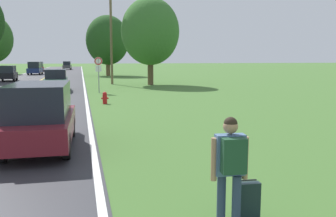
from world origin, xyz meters
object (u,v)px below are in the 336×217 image
at_px(tree_right_cluster, 150,32).
at_px(car_black_suv_mid_far, 8,73).
at_px(car_dark_green_sedan_mid_near, 56,80).
at_px(car_dark_blue_van_receding, 35,68).
at_px(suitcase, 247,201).
at_px(car_maroon_van_approaching, 40,115).
at_px(hitchhiker_person, 231,161).
at_px(tree_far_back, 107,40).
at_px(fire_hydrant, 105,98).
at_px(car_red_van_distant, 39,66).
at_px(traffic_sign, 98,66).
at_px(car_dark_grey_van_horizon, 67,65).

bearing_deg(tree_right_cluster, car_black_suv_mid_far, 147.11).
bearing_deg(car_black_suv_mid_far, car_dark_green_sedan_mid_near, -159.24).
distance_m(car_dark_green_sedan_mid_near, car_dark_blue_van_receding, 31.91).
relative_size(suitcase, car_maroon_van_approaching, 0.15).
xyz_separation_m(hitchhiker_person, tree_far_back, (1.94, 49.98, 4.26)).
bearing_deg(car_maroon_van_approaching, tree_far_back, 174.66).
xyz_separation_m(suitcase, car_dark_green_sedan_mid_near, (-4.41, 24.68, 0.55)).
bearing_deg(tree_right_cluster, car_maroon_van_approaching, -108.13).
height_order(tree_right_cluster, car_black_suv_mid_far, tree_right_cluster).
relative_size(fire_hydrant, car_red_van_distant, 0.15).
relative_size(traffic_sign, car_dark_grey_van_horizon, 0.59).
relative_size(traffic_sign, car_red_van_distant, 0.57).
distance_m(traffic_sign, car_black_suv_mid_far, 19.32).
height_order(hitchhiker_person, car_black_suv_mid_far, car_black_suv_mid_far).
height_order(tree_right_cluster, car_red_van_distant, tree_right_cluster).
height_order(hitchhiker_person, car_dark_grey_van_horizon, car_dark_grey_van_horizon).
height_order(traffic_sign, tree_right_cluster, tree_right_cluster).
bearing_deg(car_dark_green_sedan_mid_near, car_black_suv_mid_far, -158.18).
bearing_deg(suitcase, car_red_van_distant, 13.22).
bearing_deg(car_maroon_van_approaching, car_black_suv_mid_far, -166.84).
bearing_deg(car_maroon_van_approaching, car_dark_green_sedan_mid_near, -176.30).
bearing_deg(tree_right_cluster, traffic_sign, -126.18).
bearing_deg(tree_right_cluster, fire_hydrant, -110.91).
xyz_separation_m(fire_hydrant, car_dark_green_sedan_mid_near, (-3.20, 9.29, 0.51)).
bearing_deg(tree_right_cluster, car_dark_grey_van_horizon, 100.29).
height_order(tree_far_back, car_red_van_distant, tree_far_back).
bearing_deg(traffic_sign, tree_far_back, 84.31).
height_order(hitchhiker_person, tree_far_back, tree_far_back).
xyz_separation_m(traffic_sign, car_red_van_distant, (-9.38, 48.79, -1.00)).
distance_m(traffic_sign, tree_far_back, 28.03).
distance_m(fire_hydrant, car_red_van_distant, 56.29).
bearing_deg(car_dark_green_sedan_mid_near, tree_right_cluster, 117.37).
bearing_deg(suitcase, traffic_sign, 7.82).
xyz_separation_m(traffic_sign, car_dark_grey_van_horizon, (-4.37, 60.81, -1.00)).
xyz_separation_m(traffic_sign, car_black_suv_mid_far, (-9.40, 16.85, -1.08)).
bearing_deg(car_maroon_van_approaching, car_red_van_distant, -172.56).
bearing_deg(car_dark_grey_van_horizon, traffic_sign, 6.54).
bearing_deg(traffic_sign, car_dark_green_sedan_mid_near, 141.39).
bearing_deg(hitchhiker_person, traffic_sign, 6.83).
relative_size(tree_right_cluster, car_black_suv_mid_far, 2.06).
relative_size(car_dark_green_sedan_mid_near, car_dark_blue_van_receding, 1.10).
relative_size(hitchhiker_person, suitcase, 2.55).
bearing_deg(suitcase, hitchhiker_person, 118.93).
distance_m(traffic_sign, car_dark_blue_van_receding, 35.10).
xyz_separation_m(hitchhiker_person, car_dark_grey_van_horizon, (-5.18, 83.08, -0.03)).
xyz_separation_m(car_dark_green_sedan_mid_near, car_dark_grey_van_horizon, (-1.15, 58.24, 0.15)).
distance_m(fire_hydrant, car_maroon_van_approaching, 10.08).
relative_size(traffic_sign, car_dark_blue_van_receding, 0.60).
relative_size(fire_hydrant, traffic_sign, 0.26).
bearing_deg(hitchhiker_person, car_black_suv_mid_far, 19.37).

